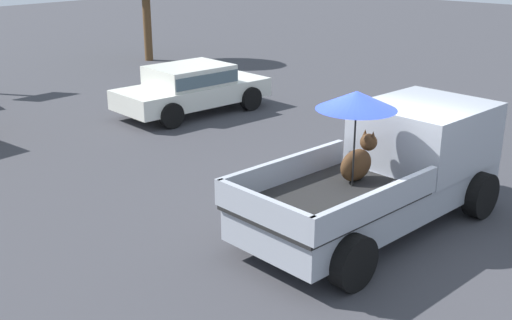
# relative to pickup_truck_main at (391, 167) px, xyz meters

# --- Properties ---
(ground_plane) EXTENTS (80.00, 80.00, 0.00)m
(ground_plane) POSITION_rel_pickup_truck_main_xyz_m (-0.47, 0.03, -0.98)
(ground_plane) COLOR #38383D
(pickup_truck_main) EXTENTS (5.19, 2.59, 2.41)m
(pickup_truck_main) POSITION_rel_pickup_truck_main_xyz_m (0.00, 0.00, 0.00)
(pickup_truck_main) COLOR black
(pickup_truck_main) RESTS_ON ground
(parked_sedan_far) EXTENTS (4.46, 2.31, 1.33)m
(parked_sedan_far) POSITION_rel_pickup_truck_main_xyz_m (2.64, 7.79, -0.23)
(parked_sedan_far) COLOR black
(parked_sedan_far) RESTS_ON ground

